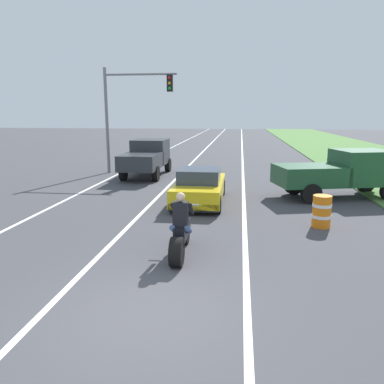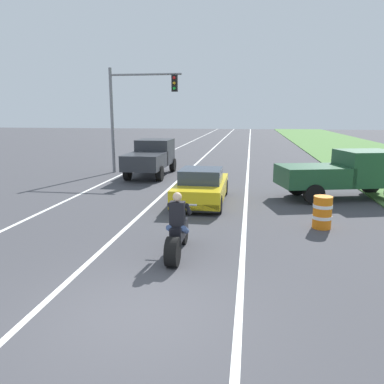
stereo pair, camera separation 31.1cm
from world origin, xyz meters
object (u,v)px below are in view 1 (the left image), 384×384
object	(u,v)px
pickup_truck_left_lane_dark_grey	(147,156)
traffic_light_mast_near	(128,104)
construction_barrel_nearest	(322,211)
motorcycle_with_rider	(181,234)
sports_car_yellow	(200,187)
pickup_truck_right_shoulder_dark_green	(340,171)

from	to	relation	value
pickup_truck_left_lane_dark_grey	traffic_light_mast_near	xyz separation A→B (m)	(-1.27, 0.90, 2.86)
pickup_truck_left_lane_dark_grey	construction_barrel_nearest	xyz separation A→B (m)	(7.72, -8.85, -0.60)
traffic_light_mast_near	construction_barrel_nearest	distance (m)	13.71
motorcycle_with_rider	traffic_light_mast_near	size ratio (longest dim) A/B	0.37
motorcycle_with_rider	construction_barrel_nearest	world-z (taller)	motorcycle_with_rider
sports_car_yellow	traffic_light_mast_near	distance (m)	9.15
motorcycle_with_rider	construction_barrel_nearest	distance (m)	4.94
pickup_truck_right_shoulder_dark_green	sports_car_yellow	bearing A→B (deg)	-164.13
pickup_truck_left_lane_dark_grey	traffic_light_mast_near	bearing A→B (deg)	144.71
construction_barrel_nearest	sports_car_yellow	bearing A→B (deg)	145.75
sports_car_yellow	pickup_truck_left_lane_dark_grey	world-z (taller)	pickup_truck_left_lane_dark_grey
pickup_truck_left_lane_dark_grey	pickup_truck_right_shoulder_dark_green	xyz separation A→B (m)	(9.30, -4.46, 0.00)
pickup_truck_left_lane_dark_grey	traffic_light_mast_near	distance (m)	3.26
pickup_truck_left_lane_dark_grey	construction_barrel_nearest	world-z (taller)	pickup_truck_left_lane_dark_grey
pickup_truck_right_shoulder_dark_green	construction_barrel_nearest	xyz separation A→B (m)	(-1.58, -4.39, -0.60)
motorcycle_with_rider	pickup_truck_left_lane_dark_grey	distance (m)	12.44
pickup_truck_right_shoulder_dark_green	pickup_truck_left_lane_dark_grey	bearing A→B (deg)	154.41
motorcycle_with_rider	traffic_light_mast_near	distance (m)	14.12
traffic_light_mast_near	construction_barrel_nearest	bearing A→B (deg)	-47.32
sports_car_yellow	traffic_light_mast_near	bearing A→B (deg)	125.15
motorcycle_with_rider	pickup_truck_right_shoulder_dark_green	bearing A→B (deg)	53.25
sports_car_yellow	pickup_truck_right_shoulder_dark_green	size ratio (longest dim) A/B	0.84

